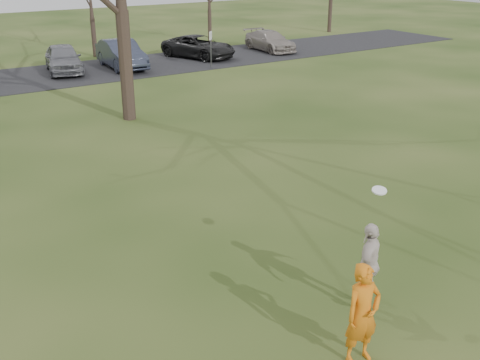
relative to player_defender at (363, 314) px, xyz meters
name	(u,v)px	position (x,y,z in m)	size (l,w,h in m)	color
ground	(362,325)	(0.71, 0.64, -0.89)	(120.00, 120.00, 0.00)	#1E380F
parking_strip	(15,80)	(0.71, 25.64, -0.87)	(62.00, 6.50, 0.04)	black
player_defender	(363,314)	(0.00, 0.00, 0.00)	(0.65, 0.43, 1.78)	orange
car_4	(63,58)	(3.46, 26.14, -0.10)	(1.77, 4.41, 1.50)	slate
car_5	(121,54)	(6.57, 25.54, -0.08)	(1.64, 4.71, 1.55)	#2E3345
car_6	(199,47)	(11.86, 26.01, -0.18)	(2.22, 4.81, 1.34)	black
car_7	(270,41)	(17.05, 25.67, -0.21)	(1.79, 4.39, 1.28)	gray
catching_play	(369,263)	(1.13, 0.98, 0.09)	(1.03, 0.83, 2.22)	beige
sign_white	(211,43)	(10.71, 22.64, 0.56)	(0.35, 0.35, 2.08)	#47474C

